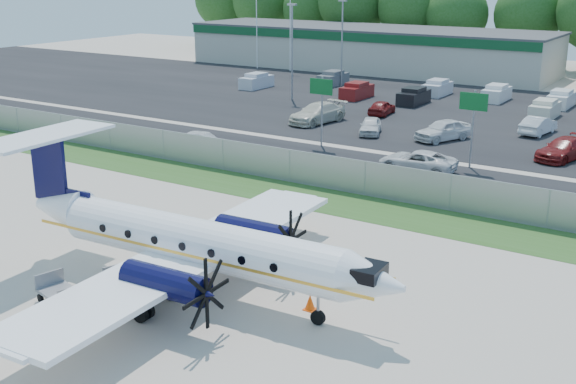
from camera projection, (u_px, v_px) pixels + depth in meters
The scene contains 27 objects.
ground at pixel (209, 283), 29.42m from camera, with size 170.00×170.00×0.00m, color beige.
grass_verge at pixel (348, 205), 39.07m from camera, with size 170.00×4.00×0.02m, color #2D561E.
access_road at pixel (401, 175), 44.70m from camera, with size 170.00×8.00×0.02m, color black.
parking_lot at pixel (502, 118), 61.60m from camera, with size 170.00×32.00×0.02m, color black.
perimeter_fence at pixel (365, 178), 40.38m from camera, with size 120.00×0.06×1.99m.
building_west at pixel (367, 48), 90.85m from camera, with size 46.40×12.40×5.24m.
sign_left at pixel (321, 96), 50.89m from camera, with size 1.80×0.26×5.00m.
sign_mid at pixel (473, 112), 45.23m from camera, with size 1.80×0.26×5.00m.
flagpole_west at pixel (257, 23), 90.47m from camera, with size 1.06×0.12×10.00m.
flagpole_east at pixel (291, 25), 87.89m from camera, with size 1.06×0.12×10.00m.
light_pole_nw at pixel (292, 45), 68.72m from camera, with size 0.90×0.35×9.09m.
light_pole_sw at pixel (342, 37), 76.77m from camera, with size 0.90×0.35×9.09m.
aircraft at pixel (192, 241), 27.97m from camera, with size 17.80×17.56×5.52m.
pushback_tug at pixel (163, 271), 28.75m from camera, with size 2.96×2.36×1.46m.
baggage_cart_near at pixel (130, 287), 27.72m from camera, with size 2.50×2.04×1.14m.
baggage_cart_far at pixel (61, 292), 27.41m from camera, with size 2.19×1.62×1.03m.
cone_nose at pixel (310, 303), 27.00m from camera, with size 0.43×0.43×0.61m.
cone_starboard_wing at pixel (199, 230), 34.63m from camera, with size 0.34×0.34×0.49m.
road_car_west at pixel (203, 150), 50.81m from camera, with size 1.64×4.07×1.39m, color silver.
road_car_mid at pixel (417, 172), 45.43m from camera, with size 2.25×4.89×1.36m, color silver.
parked_car_a at pixel (317, 123), 59.75m from camera, with size 2.29×5.63×1.63m, color beige.
parked_car_b at pixel (370, 134), 55.73m from camera, with size 1.52×3.78×1.29m, color silver.
parked_car_c at pixel (442, 140), 53.69m from camera, with size 1.86×4.62×1.57m, color silver.
parked_car_d at pixel (563, 159), 48.35m from camera, with size 2.02×4.96×1.44m, color maroon.
parked_car_f at pixel (382, 115), 62.95m from camera, with size 1.53×3.80×1.30m, color maroon.
parked_car_g at pixel (537, 134), 55.68m from camera, with size 1.48×4.24×1.40m, color silver.
far_parking_rows at pixel (518, 109), 65.62m from camera, with size 56.00×10.00×1.60m, color gray, non-canonical shape.
Camera 1 is at (17.26, -21.00, 12.27)m, focal length 45.00 mm.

